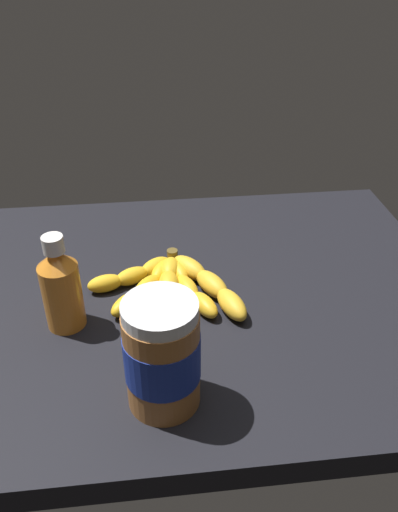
% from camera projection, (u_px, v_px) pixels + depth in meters
% --- Properties ---
extents(ground_plane, '(0.94, 0.70, 0.04)m').
position_uv_depth(ground_plane, '(187.00, 301.00, 0.90)').
color(ground_plane, black).
extents(banana_bunch, '(0.27, 0.20, 0.04)m').
position_uv_depth(banana_bunch, '(174.00, 284.00, 0.88)').
color(banana_bunch, gold).
rests_on(banana_bunch, ground_plane).
extents(peanut_butter_jar, '(0.10, 0.10, 0.16)m').
position_uv_depth(peanut_butter_jar, '(162.00, 355.00, 0.65)').
color(peanut_butter_jar, '#9E602D').
rests_on(peanut_butter_jar, ground_plane).
extents(honey_bottle, '(0.06, 0.06, 0.16)m').
position_uv_depth(honey_bottle, '(61.00, 287.00, 0.78)').
color(honey_bottle, orange).
rests_on(honey_bottle, ground_plane).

